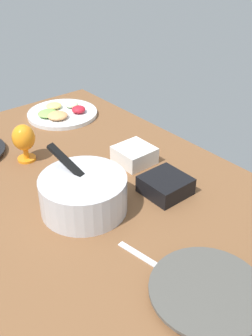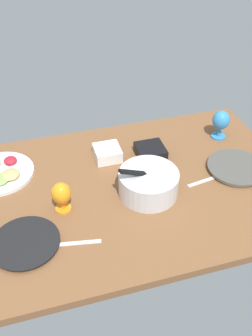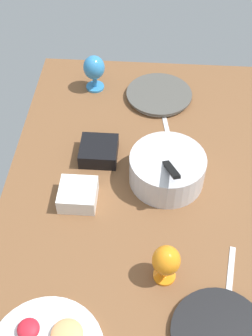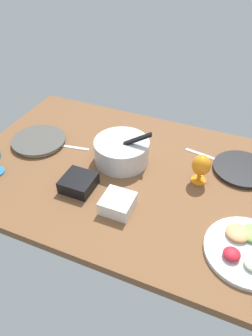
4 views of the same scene
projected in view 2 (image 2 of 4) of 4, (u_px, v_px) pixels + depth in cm
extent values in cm
cube|color=brown|center=(128.00, 190.00, 177.22)|extent=(160.00, 104.00, 4.00)
cylinder|color=silver|center=(236.00, 169.00, 184.91)|extent=(26.22, 26.22, 1.55)
cylinder|color=#4E4C47|center=(236.00, 167.00, 184.12)|extent=(28.51, 28.51, 0.93)
cylinder|color=#4C4C51|center=(26.00, 244.00, 148.72)|extent=(25.34, 25.34, 1.26)
cylinder|color=black|center=(25.00, 242.00, 148.08)|extent=(27.54, 27.54, 0.76)
cylinder|color=silver|center=(148.00, 183.00, 169.01)|extent=(27.07, 27.07, 11.55)
cylinder|color=white|center=(149.00, 177.00, 166.82)|extent=(24.37, 24.37, 2.08)
cube|color=black|center=(139.00, 173.00, 163.53)|extent=(19.65, 7.36, 11.23)
cylinder|color=silver|center=(0.00, 173.00, 182.03)|extent=(32.35, 32.35, 1.80)
ellipsoid|color=#F2A566|center=(10.00, 175.00, 177.68)|extent=(9.06, 9.06, 2.78)
ellipsoid|color=red|center=(10.00, 160.00, 185.76)|extent=(6.35, 6.35, 3.12)
cylinder|color=#3282C0|center=(218.00, 136.00, 207.39)|extent=(7.98, 7.98, 1.00)
cylinder|color=#3282C0|center=(219.00, 132.00, 205.64)|extent=(2.00, 2.00, 4.54)
ellipsoid|color=#3282C0|center=(221.00, 120.00, 200.84)|extent=(9.31, 9.31, 10.62)
cylinder|color=orange|center=(63.00, 208.00, 164.11)|extent=(6.94, 6.94, 1.00)
cylinder|color=orange|center=(63.00, 205.00, 162.67)|extent=(2.00, 2.00, 3.55)
ellipsoid|color=orange|center=(61.00, 193.00, 158.38)|extent=(8.53, 8.53, 10.03)
cube|color=white|center=(107.00, 153.00, 191.01)|extent=(13.00, 13.00, 6.24)
cube|color=#F9E072|center=(107.00, 150.00, 189.75)|extent=(10.66, 10.66, 2.00)
cube|color=black|center=(150.00, 152.00, 192.10)|extent=(14.10, 14.10, 5.90)
cube|color=tan|center=(151.00, 149.00, 190.90)|extent=(11.57, 11.57, 1.89)
cube|color=silver|center=(204.00, 181.00, 178.67)|extent=(18.05, 4.68, 0.60)
cube|color=silver|center=(79.00, 243.00, 149.54)|extent=(18.05, 4.77, 0.60)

